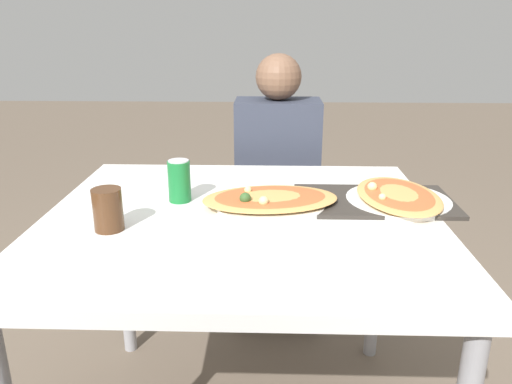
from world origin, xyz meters
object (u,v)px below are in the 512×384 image
(dining_table, at_px, (242,240))
(pizza_main, at_px, (270,200))
(pizza_second, at_px, (398,197))
(person_seated, at_px, (277,175))
(soda_can, at_px, (179,181))
(drink_glass, at_px, (108,210))
(chair_far_seated, at_px, (276,207))

(dining_table, height_order, pizza_main, pizza_main)
(pizza_second, bearing_deg, person_seated, 119.92)
(soda_can, height_order, pizza_second, soda_can)
(pizza_main, bearing_deg, pizza_second, 6.14)
(person_seated, relative_size, drink_glass, 10.59)
(person_seated, xyz_separation_m, pizza_main, (-0.03, -0.64, 0.12))
(person_seated, height_order, drink_glass, person_seated)
(person_seated, relative_size, pizza_main, 2.77)
(dining_table, bearing_deg, pizza_second, 13.18)
(person_seated, bearing_deg, pizza_second, 119.92)
(dining_table, relative_size, chair_far_seated, 1.25)
(drink_glass, bearing_deg, soda_can, 56.86)
(chair_far_seated, bearing_deg, person_seated, 90.00)
(dining_table, xyz_separation_m, soda_can, (-0.19, 0.11, 0.14))
(soda_can, relative_size, pizza_second, 0.34)
(person_seated, height_order, pizza_main, person_seated)
(drink_glass, xyz_separation_m, pizza_second, (0.79, 0.22, -0.04))
(drink_glass, relative_size, pizza_second, 0.30)
(pizza_second, bearing_deg, dining_table, -166.82)
(dining_table, distance_m, person_seated, 0.72)
(chair_far_seated, height_order, pizza_main, chair_far_seated)
(pizza_main, height_order, drink_glass, drink_glass)
(drink_glass, bearing_deg, person_seated, 61.81)
(person_seated, bearing_deg, drink_glass, 61.81)
(dining_table, height_order, person_seated, person_seated)
(soda_can, bearing_deg, chair_far_seated, 67.49)
(soda_can, xyz_separation_m, drink_glass, (-0.14, -0.22, -0.01))
(chair_far_seated, xyz_separation_m, pizza_main, (-0.03, -0.76, 0.31))
(dining_table, xyz_separation_m, chair_far_seated, (0.11, 0.82, -0.21))
(chair_far_seated, height_order, soda_can, soda_can)
(chair_far_seated, distance_m, drink_glass, 1.09)
(dining_table, xyz_separation_m, person_seated, (0.11, 0.71, -0.03))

